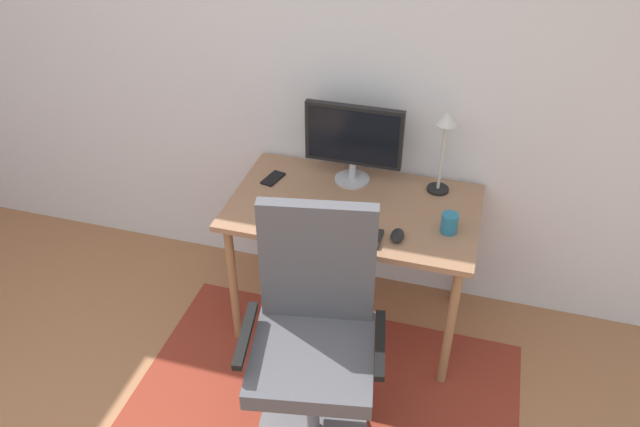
% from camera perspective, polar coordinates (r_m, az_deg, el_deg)
% --- Properties ---
extents(wall_back, '(6.00, 0.10, 2.60)m').
position_cam_1_polar(wall_back, '(3.22, -2.88, 14.15)').
color(wall_back, silver).
rests_on(wall_back, ground).
extents(area_rug, '(1.83, 1.40, 0.01)m').
position_cam_1_polar(area_rug, '(3.06, -0.09, -18.13)').
color(area_rug, maroon).
rests_on(area_rug, ground).
extents(desk, '(1.21, 0.71, 0.77)m').
position_cam_1_polar(desk, '(3.05, 3.10, -0.50)').
color(desk, '#966A4B').
rests_on(desk, ground).
extents(monitor, '(0.49, 0.18, 0.42)m').
position_cam_1_polar(monitor, '(3.06, 3.13, 6.93)').
color(monitor, '#B2B2B7').
rests_on(monitor, desk).
extents(keyboard, '(0.43, 0.13, 0.02)m').
position_cam_1_polar(keyboard, '(2.80, 1.39, -1.69)').
color(keyboard, black).
rests_on(keyboard, desk).
extents(computer_mouse, '(0.06, 0.10, 0.03)m').
position_cam_1_polar(computer_mouse, '(2.79, 7.19, -2.03)').
color(computer_mouse, black).
rests_on(computer_mouse, desk).
extents(coffee_cup, '(0.08, 0.08, 0.10)m').
position_cam_1_polar(coffee_cup, '(2.85, 11.90, -0.88)').
color(coffee_cup, '#236A8B').
rests_on(coffee_cup, desk).
extents(cell_phone, '(0.10, 0.15, 0.01)m').
position_cam_1_polar(cell_phone, '(3.19, -4.34, 3.26)').
color(cell_phone, black).
rests_on(cell_phone, desk).
extents(desk_lamp, '(0.11, 0.11, 0.43)m').
position_cam_1_polar(desk_lamp, '(3.00, 11.49, 7.06)').
color(desk_lamp, black).
rests_on(desk_lamp, desk).
extents(office_chair, '(0.64, 0.59, 1.13)m').
position_cam_1_polar(office_chair, '(2.67, -0.55, -12.27)').
color(office_chair, slate).
rests_on(office_chair, ground).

